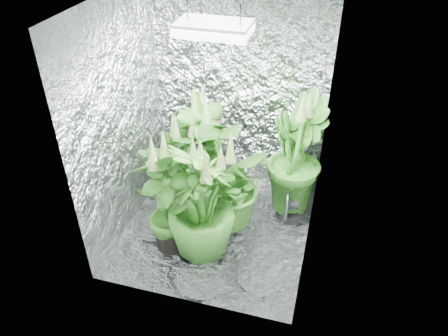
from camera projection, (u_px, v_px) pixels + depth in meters
ground at (217, 230)px, 3.95m from camera, size 1.60×1.60×0.00m
walls at (215, 135)px, 3.38m from camera, size 1.62×1.62×2.00m
ceiling at (213, 1)px, 2.80m from camera, size 1.60×1.60×0.01m
grow_lamp at (214, 28)px, 2.90m from camera, size 0.50×0.30×0.22m
plant_a at (183, 162)px, 4.07m from camera, size 0.97×0.97×0.92m
plant_b at (204, 147)px, 4.16m from camera, size 0.73×0.73×1.10m
plant_c at (295, 156)px, 3.92m from camera, size 0.69×0.69×1.21m
plant_d at (201, 204)px, 3.46m from camera, size 0.79×0.79×1.10m
plant_e at (225, 186)px, 3.77m from camera, size 0.77×0.77×0.93m
plant_f at (168, 199)px, 3.52m from camera, size 0.73×0.73×1.09m
circulation_fan at (289, 208)px, 3.97m from camera, size 0.16×0.31×0.35m
plant_label at (175, 222)px, 3.60m from camera, size 0.05×0.04×0.07m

